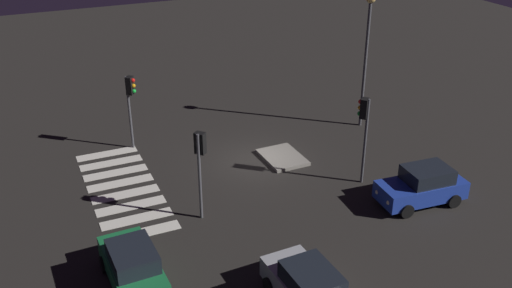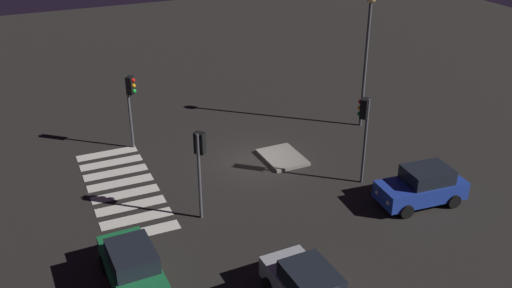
{
  "view_description": "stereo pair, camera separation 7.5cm",
  "coord_description": "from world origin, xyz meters",
  "px_view_note": "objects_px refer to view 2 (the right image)",
  "views": [
    {
      "loc": [
        24.41,
        -10.86,
        14.15
      ],
      "look_at": [
        0.0,
        0.0,
        1.0
      ],
      "focal_mm": 40.08,
      "sensor_mm": 36.0,
      "label": 1
    },
    {
      "loc": [
        24.44,
        -10.79,
        14.15
      ],
      "look_at": [
        0.0,
        0.0,
        1.0
      ],
      "focal_mm": 40.08,
      "sensor_mm": 36.0,
      "label": 2
    }
  ],
  "objects_px": {
    "traffic_island": "(282,157)",
    "street_lamp": "(368,38)",
    "traffic_light_east": "(200,154)",
    "car_blue": "(422,186)",
    "traffic_light_south": "(130,95)",
    "traffic_light_north": "(364,120)",
    "car_green": "(132,266)"
  },
  "relations": [
    {
      "from": "traffic_light_north",
      "to": "traffic_light_east",
      "type": "height_order",
      "value": "traffic_light_north"
    },
    {
      "from": "car_blue",
      "to": "street_lamp",
      "type": "height_order",
      "value": "street_lamp"
    },
    {
      "from": "traffic_light_north",
      "to": "street_lamp",
      "type": "relative_size",
      "value": 0.56
    },
    {
      "from": "car_green",
      "to": "traffic_light_east",
      "type": "height_order",
      "value": "traffic_light_east"
    },
    {
      "from": "car_blue",
      "to": "street_lamp",
      "type": "xyz_separation_m",
      "value": [
        -8.54,
        2.3,
        4.46
      ]
    },
    {
      "from": "car_blue",
      "to": "traffic_light_north",
      "type": "relative_size",
      "value": 0.96
    },
    {
      "from": "traffic_island",
      "to": "car_blue",
      "type": "xyz_separation_m",
      "value": [
        6.5,
        3.91,
        0.78
      ]
    },
    {
      "from": "traffic_light_south",
      "to": "traffic_light_north",
      "type": "bearing_deg",
      "value": -4.39
    },
    {
      "from": "traffic_light_east",
      "to": "street_lamp",
      "type": "bearing_deg",
      "value": -16.88
    },
    {
      "from": "traffic_island",
      "to": "car_green",
      "type": "bearing_deg",
      "value": -54.41
    },
    {
      "from": "traffic_light_south",
      "to": "street_lamp",
      "type": "xyz_separation_m",
      "value": [
        2.45,
        13.05,
        2.19
      ]
    },
    {
      "from": "traffic_light_east",
      "to": "traffic_light_south",
      "type": "xyz_separation_m",
      "value": [
        -7.96,
        -1.17,
        0.04
      ]
    },
    {
      "from": "traffic_light_north",
      "to": "street_lamp",
      "type": "height_order",
      "value": "street_lamp"
    },
    {
      "from": "traffic_light_north",
      "to": "street_lamp",
      "type": "bearing_deg",
      "value": -76.8
    },
    {
      "from": "car_blue",
      "to": "traffic_light_south",
      "type": "bearing_deg",
      "value": -41.45
    },
    {
      "from": "traffic_light_east",
      "to": "street_lamp",
      "type": "relative_size",
      "value": 0.52
    },
    {
      "from": "car_blue",
      "to": "traffic_light_south",
      "type": "relative_size",
      "value": 1.01
    },
    {
      "from": "car_green",
      "to": "car_blue",
      "type": "relative_size",
      "value": 0.98
    },
    {
      "from": "car_green",
      "to": "traffic_light_south",
      "type": "relative_size",
      "value": 0.99
    },
    {
      "from": "car_blue",
      "to": "traffic_light_east",
      "type": "distance_m",
      "value": 10.29
    },
    {
      "from": "traffic_light_north",
      "to": "traffic_light_east",
      "type": "relative_size",
      "value": 1.07
    },
    {
      "from": "car_blue",
      "to": "traffic_light_east",
      "type": "xyz_separation_m",
      "value": [
        -3.03,
        -9.58,
        2.23
      ]
    },
    {
      "from": "traffic_island",
      "to": "street_lamp",
      "type": "bearing_deg",
      "value": 108.14
    },
    {
      "from": "traffic_light_south",
      "to": "street_lamp",
      "type": "height_order",
      "value": "street_lamp"
    },
    {
      "from": "car_blue",
      "to": "car_green",
      "type": "bearing_deg",
      "value": 5.59
    },
    {
      "from": "traffic_light_north",
      "to": "street_lamp",
      "type": "distance_m",
      "value": 7.17
    },
    {
      "from": "traffic_island",
      "to": "traffic_light_south",
      "type": "relative_size",
      "value": 0.64
    },
    {
      "from": "traffic_light_south",
      "to": "car_green",
      "type": "bearing_deg",
      "value": -66.27
    },
    {
      "from": "car_blue",
      "to": "traffic_light_east",
      "type": "relative_size",
      "value": 1.03
    },
    {
      "from": "car_green",
      "to": "traffic_light_south",
      "type": "distance_m",
      "value": 11.86
    },
    {
      "from": "traffic_island",
      "to": "traffic_light_north",
      "type": "distance_m",
      "value": 5.45
    },
    {
      "from": "traffic_light_north",
      "to": "traffic_light_south",
      "type": "relative_size",
      "value": 1.06
    }
  ]
}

